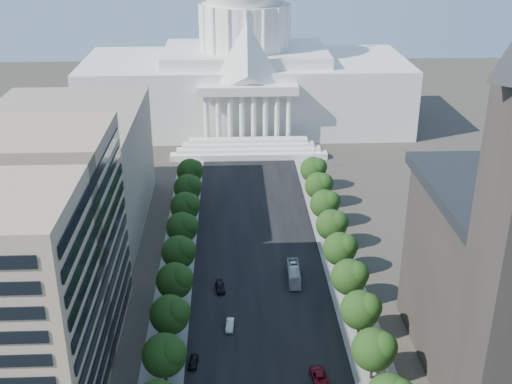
{
  "coord_description": "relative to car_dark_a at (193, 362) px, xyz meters",
  "views": [
    {
      "loc": [
        -6.08,
        -53.4,
        75.7
      ],
      "look_at": [
        -0.46,
        79.54,
        17.14
      ],
      "focal_mm": 45.0,
      "sensor_mm": 36.0,
      "label": 1
    }
  ],
  "objects": [
    {
      "name": "tree_r_f",
      "position": [
        31.84,
        30.89,
        5.76
      ],
      "size": [
        7.79,
        7.6,
        9.97
      ],
      "color": "#33261C",
      "rests_on": "ground"
    },
    {
      "name": "sidewalk_left",
      "position": [
        -5.5,
        49.08,
        -0.69
      ],
      "size": [
        8.0,
        260.0,
        0.02
      ],
      "primitive_type": "cube",
      "color": "gray",
      "rests_on": "ground"
    },
    {
      "name": "tree_l_e",
      "position": [
        -4.16,
        18.89,
        5.76
      ],
      "size": [
        7.79,
        7.6,
        9.97
      ],
      "color": "#33261C",
      "rests_on": "ground"
    },
    {
      "name": "capitol",
      "position": [
        13.5,
        143.97,
        19.32
      ],
      "size": [
        120.0,
        56.0,
        73.0
      ],
      "color": "white",
      "rests_on": "ground"
    },
    {
      "name": "road_asphalt",
      "position": [
        13.5,
        49.08,
        -0.69
      ],
      "size": [
        30.0,
        260.0,
        0.01
      ],
      "primitive_type": "cube",
      "color": "black",
      "rests_on": "ground"
    },
    {
      "name": "tree_r_d",
      "position": [
        31.84,
        6.89,
        5.76
      ],
      "size": [
        7.79,
        7.6,
        9.97
      ],
      "color": "#33261C",
      "rests_on": "ground"
    },
    {
      "name": "tree_l_i",
      "position": [
        -4.16,
        66.89,
        5.76
      ],
      "size": [
        7.79,
        7.6,
        9.97
      ],
      "color": "#33261C",
      "rests_on": "ground"
    },
    {
      "name": "tree_r_c",
      "position": [
        31.84,
        -5.11,
        5.76
      ],
      "size": [
        7.79,
        7.6,
        9.97
      ],
      "color": "#33261C",
      "rests_on": "ground"
    },
    {
      "name": "streetlight_e",
      "position": [
        33.4,
        69.08,
        5.13
      ],
      "size": [
        2.61,
        0.44,
        9.0
      ],
      "color": "gray",
      "rests_on": "ground"
    },
    {
      "name": "tree_l_c",
      "position": [
        -4.16,
        -5.11,
        5.76
      ],
      "size": [
        7.79,
        7.6,
        9.97
      ],
      "color": "#33261C",
      "rests_on": "ground"
    },
    {
      "name": "office_block_left_far",
      "position": [
        -34.5,
        59.08,
        14.31
      ],
      "size": [
        38.0,
        52.0,
        30.0
      ],
      "primitive_type": "cube",
      "color": "gray",
      "rests_on": "ground"
    },
    {
      "name": "car_dark_b",
      "position": [
        4.64,
        24.89,
        0.0
      ],
      "size": [
        2.44,
        4.97,
        1.39
      ],
      "primitive_type": "imported",
      "rotation": [
        0.0,
        0.0,
        0.1
      ],
      "color": "black",
      "rests_on": "ground"
    },
    {
      "name": "tree_r_e",
      "position": [
        31.84,
        18.89,
        5.76
      ],
      "size": [
        7.79,
        7.6,
        9.97
      ],
      "color": "#33261C",
      "rests_on": "ground"
    },
    {
      "name": "car_red",
      "position": [
        22.27,
        -4.76,
        0.1
      ],
      "size": [
        3.05,
        5.86,
        1.58
      ],
      "primitive_type": "imported",
      "rotation": [
        0.0,
        0.0,
        3.22
      ],
      "color": "maroon",
      "rests_on": "ground"
    },
    {
      "name": "sidewalk_right",
      "position": [
        32.5,
        49.08,
        -0.69
      ],
      "size": [
        8.0,
        260.0,
        0.02
      ],
      "primitive_type": "cube",
      "color": "gray",
      "rests_on": "ground"
    },
    {
      "name": "tree_l_d",
      "position": [
        -4.16,
        6.89,
        5.76
      ],
      "size": [
        7.79,
        7.6,
        9.97
      ],
      "color": "#33261C",
      "rests_on": "ground"
    },
    {
      "name": "tree_r_i",
      "position": [
        31.84,
        66.89,
        5.76
      ],
      "size": [
        7.79,
        7.6,
        9.97
      ],
      "color": "#33261C",
      "rests_on": "ground"
    },
    {
      "name": "tree_r_j",
      "position": [
        31.84,
        78.89,
        5.76
      ],
      "size": [
        7.79,
        7.6,
        9.97
      ],
      "color": "#33261C",
      "rests_on": "ground"
    },
    {
      "name": "car_dark_a",
      "position": [
        0.0,
        0.0,
        0.0
      ],
      "size": [
        2.03,
        4.2,
        1.38
      ],
      "primitive_type": "imported",
      "rotation": [
        0.0,
        0.0,
        -0.1
      ],
      "color": "black",
      "rests_on": "ground"
    },
    {
      "name": "streetlight_f",
      "position": [
        33.4,
        94.08,
        5.13
      ],
      "size": [
        2.61,
        0.44,
        9.0
      ],
      "color": "gray",
      "rests_on": "ground"
    },
    {
      "name": "tree_l_h",
      "position": [
        -4.16,
        54.89,
        5.76
      ],
      "size": [
        7.79,
        7.6,
        9.97
      ],
      "color": "#33261C",
      "rests_on": "ground"
    },
    {
      "name": "streetlight_b",
      "position": [
        33.4,
        -5.92,
        5.13
      ],
      "size": [
        2.61,
        0.44,
        9.0
      ],
      "color": "gray",
      "rests_on": "ground"
    },
    {
      "name": "car_silver",
      "position": [
        6.72,
        10.93,
        0.03
      ],
      "size": [
        1.83,
        4.45,
        1.43
      ],
      "primitive_type": "imported",
      "rotation": [
        0.0,
        0.0,
        -0.07
      ],
      "color": "#B6B9BE",
      "rests_on": "ground"
    },
    {
      "name": "tree_l_j",
      "position": [
        -4.16,
        78.89,
        5.76
      ],
      "size": [
        7.79,
        7.6,
        9.97
      ],
      "color": "#33261C",
      "rests_on": "ground"
    },
    {
      "name": "tree_r_h",
      "position": [
        31.84,
        54.89,
        5.76
      ],
      "size": [
        7.79,
        7.6,
        9.97
      ],
      "color": "#33261C",
      "rests_on": "ground"
    },
    {
      "name": "tree_r_g",
      "position": [
        31.84,
        42.89,
        5.76
      ],
      "size": [
        7.79,
        7.6,
        9.97
      ],
      "color": "#33261C",
      "rests_on": "ground"
    },
    {
      "name": "city_bus",
      "position": [
        21.09,
        28.62,
        0.79
      ],
      "size": [
        2.84,
        10.71,
        2.96
      ],
      "primitive_type": "imported",
      "rotation": [
        0.0,
        0.0,
        -0.03
      ],
      "color": "silver",
      "rests_on": "ground"
    },
    {
      "name": "tree_l_f",
      "position": [
        -4.16,
        30.89,
        5.76
      ],
      "size": [
        7.79,
        7.6,
        9.97
      ],
      "color": "#33261C",
      "rests_on": "ground"
    },
    {
      "name": "tree_l_g",
      "position": [
        -4.16,
        42.89,
        5.76
      ],
      "size": [
        7.79,
        7.6,
        9.97
      ],
      "color": "#33261C",
      "rests_on": "ground"
    },
    {
      "name": "streetlight_d",
      "position": [
        33.4,
        44.08,
        5.13
      ],
      "size": [
        2.61,
        0.44,
        9.0
      ],
      "color": "gray",
      "rests_on": "ground"
    },
    {
      "name": "streetlight_c",
      "position": [
        33.4,
        19.08,
        5.13
      ],
      "size": [
        2.61,
        0.44,
        9.0
      ],
      "color": "gray",
      "rests_on": "ground"
    }
  ]
}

